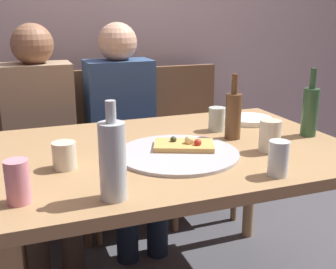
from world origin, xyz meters
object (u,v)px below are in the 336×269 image
chair_left (41,146)px  beer_bottle (310,111)px  pizza_tray (178,153)px  guest_in_sweater (41,131)px  guest_in_beanie (124,123)px  short_glass (270,136)px  dining_table (174,166)px  chair_middle (118,138)px  chair_right (188,130)px  soda_can (18,182)px  plate_stack (250,120)px  pizza_slice_last (185,145)px  wine_glass (64,155)px  water_bottle (113,160)px  tumbler_far (217,119)px  tumbler_near (278,158)px  wine_bottle (233,115)px

chair_left → beer_bottle: bearing=138.1°
chair_left → pizza_tray: bearing=113.8°
guest_in_sweater → guest_in_beanie: bearing=-180.0°
short_glass → dining_table: bearing=151.2°
chair_middle → chair_right: bearing=-180.0°
soda_can → chair_right: size_ratio=0.14×
plate_stack → pizza_slice_last: bearing=-148.0°
chair_right → chair_left: bearing=0.0°
pizza_slice_last → beer_bottle: size_ratio=0.90×
plate_stack → wine_glass: bearing=-160.9°
water_bottle → short_glass: size_ratio=2.34×
dining_table → tumbler_far: tumbler_far is taller
beer_bottle → chair_left: (-1.03, 0.92, -0.32)m
tumbler_near → wine_bottle: bearing=81.1°
beer_bottle → wine_glass: size_ratio=3.13×
chair_middle → guest_in_sweater: guest_in_sweater is taller
tumbler_near → wine_glass: size_ratio=1.26×
wine_glass → chair_left: bearing=91.5°
short_glass → beer_bottle: bearing=23.9°
dining_table → plate_stack: plate_stack is taller
dining_table → pizza_tray: 0.13m
pizza_tray → guest_in_sweater: size_ratio=0.38×
short_glass → guest_in_sweater: size_ratio=0.10×
guest_in_sweater → pizza_tray: bearing=117.6°
beer_bottle → tumbler_near: (-0.38, -0.33, -0.05)m
pizza_tray → water_bottle: bearing=-137.4°
pizza_slice_last → wine_glass: size_ratio=2.81×
wine_glass → guest_in_sweater: 0.81m
guest_in_beanie → chair_right: bearing=-161.2°
wine_glass → short_glass: (0.73, -0.09, 0.01)m
beer_bottle → chair_right: beer_bottle is taller
water_bottle → chair_right: bearing=58.5°
dining_table → chair_right: size_ratio=1.48×
tumbler_near → wine_glass: (-0.62, 0.30, -0.01)m
beer_bottle → plate_stack: beer_bottle is taller
pizza_slice_last → plate_stack: size_ratio=1.23×
short_glass → pizza_slice_last: bearing=158.5°
chair_left → chair_middle: (0.43, 0.00, 0.00)m
tumbler_near → soda_can: bearing=174.2°
wine_glass → guest_in_sweater: guest_in_sweater is taller
wine_glass → soda_can: bearing=-124.1°
soda_can → guest_in_sweater: 1.04m
short_glass → guest_in_beanie: guest_in_beanie is taller
guest_in_sweater → beer_bottle: bearing=143.2°
pizza_slice_last → short_glass: size_ratio=2.13×
water_bottle → tumbler_near: (0.53, -0.01, -0.06)m
tumbler_far → chair_right: 0.78m
pizza_slice_last → chair_middle: size_ratio=0.28×
beer_bottle → short_glass: (-0.27, -0.12, -0.05)m
plate_stack → wine_bottle: bearing=-135.5°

